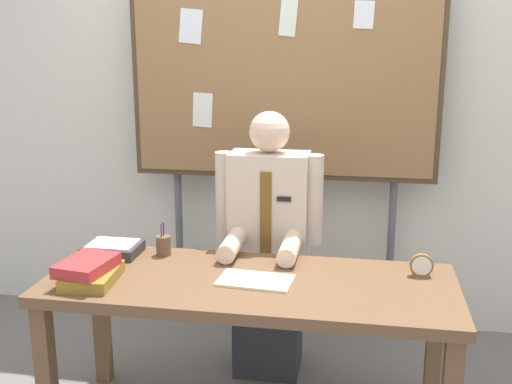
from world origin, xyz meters
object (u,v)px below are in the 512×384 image
(open_notebook, at_px, (255,281))
(pen_holder, at_px, (163,245))
(person, at_px, (269,255))
(desk_clock, at_px, (421,266))
(paper_tray, at_px, (113,249))
(bulletin_board, at_px, (283,73))
(book_stack, at_px, (90,271))
(desk, at_px, (249,299))

(open_notebook, distance_m, pen_holder, 0.56)
(person, xyz_separation_m, pen_holder, (-0.46, -0.31, 0.13))
(desk_clock, distance_m, paper_tray, 1.44)
(bulletin_board, relative_size, paper_tray, 8.48)
(open_notebook, bearing_deg, book_stack, -169.73)
(paper_tray, bearing_deg, desk_clock, -1.43)
(desk, bearing_deg, open_notebook, -34.02)
(bulletin_board, distance_m, pen_holder, 1.21)
(book_stack, xyz_separation_m, desk_clock, (1.40, 0.32, -0.00))
(person, relative_size, pen_holder, 8.75)
(desk, height_order, desk_clock, desk_clock)
(desk, xyz_separation_m, bulletin_board, (-0.00, 1.04, 0.91))
(person, bearing_deg, paper_tray, -154.31)
(book_stack, relative_size, paper_tray, 1.17)
(book_stack, bearing_deg, paper_tray, 96.98)
(bulletin_board, bearing_deg, desk, -89.98)
(pen_holder, height_order, paper_tray, pen_holder)
(pen_holder, xyz_separation_m, paper_tray, (-0.24, -0.03, -0.02))
(pen_holder, bearing_deg, desk, -27.13)
(desk, relative_size, desk_clock, 17.34)
(bulletin_board, height_order, paper_tray, bulletin_board)
(desk, distance_m, pen_holder, 0.54)
(bulletin_board, relative_size, open_notebook, 7.01)
(bulletin_board, height_order, book_stack, bulletin_board)
(person, xyz_separation_m, open_notebook, (0.03, -0.57, 0.09))
(open_notebook, xyz_separation_m, desk_clock, (0.71, 0.19, 0.04))
(book_stack, relative_size, open_notebook, 0.97)
(person, distance_m, open_notebook, 0.57)
(open_notebook, relative_size, pen_holder, 1.96)
(book_stack, relative_size, pen_holder, 1.90)
(desk_clock, bearing_deg, book_stack, -167.32)
(paper_tray, bearing_deg, bulletin_board, 49.87)
(book_stack, distance_m, desk_clock, 1.43)
(desk_clock, xyz_separation_m, paper_tray, (-1.44, 0.04, -0.02))
(desk, bearing_deg, pen_holder, 152.87)
(desk, distance_m, paper_tray, 0.75)
(bulletin_board, xyz_separation_m, book_stack, (-0.66, -1.19, -0.77))
(person, xyz_separation_m, paper_tray, (-0.71, -0.34, 0.11))
(bulletin_board, distance_m, paper_tray, 1.36)
(book_stack, height_order, open_notebook, book_stack)
(person, relative_size, desk_clock, 13.67)
(open_notebook, bearing_deg, person, 93.00)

